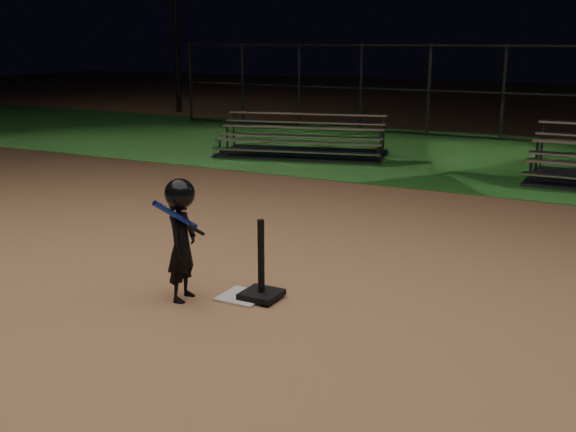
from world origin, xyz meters
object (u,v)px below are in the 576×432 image
at_px(home_plate, 243,297).
at_px(batting_tee, 261,283).
at_px(child_batter, 181,237).
at_px(bleacher_left, 302,147).

distance_m(home_plate, batting_tee, 0.26).
bearing_deg(child_batter, batting_tee, -72.50).
bearing_deg(child_batter, home_plate, -68.67).
bearing_deg(batting_tee, child_batter, -152.53).
bearing_deg(bleacher_left, child_batter, -85.00).
bearing_deg(home_plate, bleacher_left, 113.05).
height_order(home_plate, child_batter, child_batter).
xyz_separation_m(home_plate, batting_tee, (0.19, 0.05, 0.17)).
xyz_separation_m(home_plate, bleacher_left, (-3.56, 8.37, 0.18)).
relative_size(child_batter, bleacher_left, 0.31).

